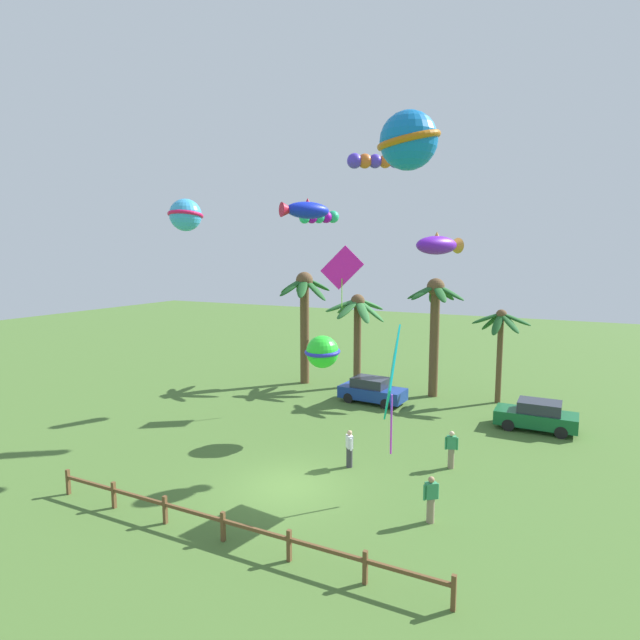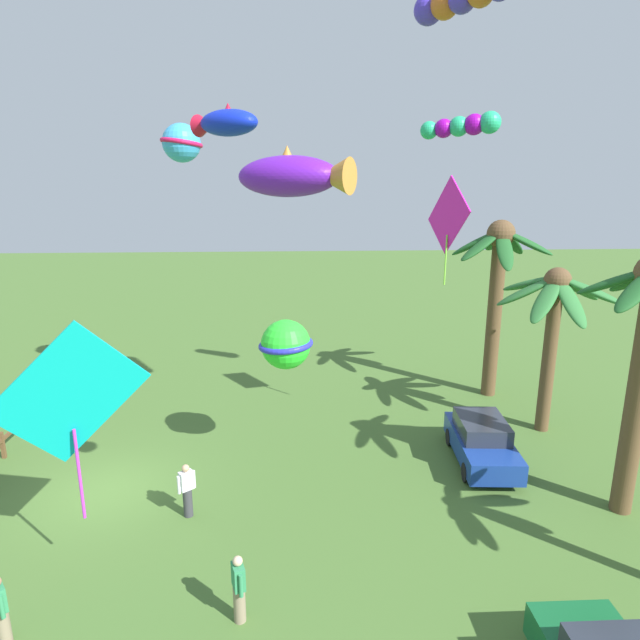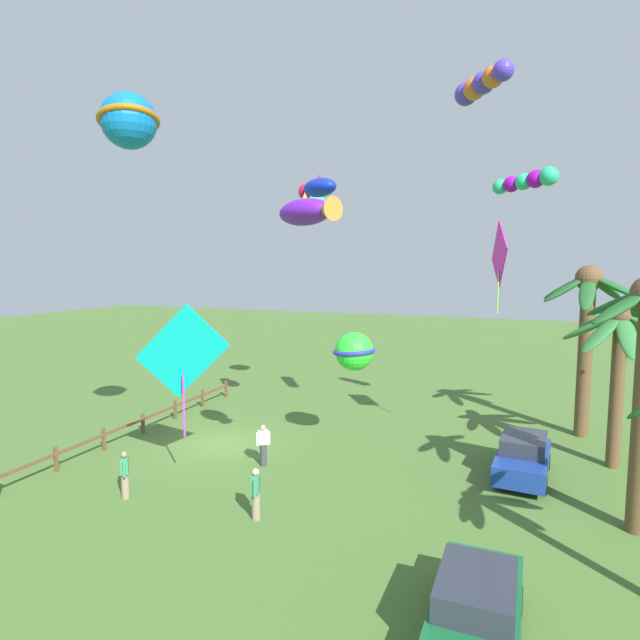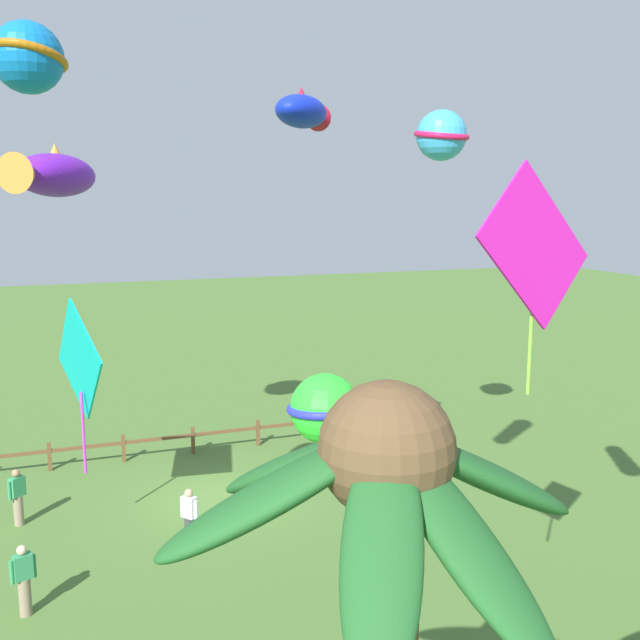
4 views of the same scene
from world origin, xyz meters
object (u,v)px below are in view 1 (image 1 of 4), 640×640
Objects in this scene: palm_tree_2 at (357,317)px; kite_ball_8 at (409,141)px; parked_car_0 at (537,416)px; parked_car_1 at (372,390)px; spectator_0 at (349,448)px; kite_diamond_3 at (392,374)px; kite_fish_1 at (439,245)px; kite_ball_5 at (322,352)px; spectator_2 at (431,499)px; kite_tube_2 at (321,217)px; kite_fish_6 at (305,210)px; kite_tube_4 at (372,161)px; kite_ball_0 at (186,215)px; kite_diamond_7 at (342,269)px; palm_tree_1 at (304,304)px; palm_tree_3 at (501,331)px; palm_tree_0 at (435,313)px; spectator_1 at (451,449)px.

palm_tree_2 is 19.06m from kite_ball_8.
parked_car_1 is at bearing 174.62° from parked_car_0.
kite_diamond_3 is (2.40, -1.83, 3.82)m from spectator_0.
kite_ball_8 is at bearing -57.34° from kite_diamond_3.
kite_fish_1 reaches higher than kite_ball_5.
palm_tree_2 is 1.55× the size of parked_car_1.
kite_ball_8 reaches higher than spectator_2.
parked_car_0 is at bearing -19.52° from palm_tree_2.
kite_tube_2 is at bearing 129.83° from spectator_2.
kite_diamond_3 is (-1.77, 1.09, 3.82)m from spectator_2.
kite_diamond_3 is at bearing -30.62° from kite_fish_6.
kite_tube_4 is at bearing -73.50° from parked_car_1.
kite_ball_0 is 10.58m from kite_tube_4.
kite_diamond_3 is (-4.30, -10.24, 3.88)m from parked_car_0.
kite_tube_4 is 1.12× the size of kite_fish_6.
kite_diamond_7 is at bearing -178.57° from parked_car_0.
palm_tree_1 is 4.83× the size of spectator_2.
palm_tree_3 reaches higher than parked_car_0.
kite_tube_4 reaches higher than palm_tree_1.
kite_ball_0 reaches higher than palm_tree_1.
palm_tree_0 is at bearing 147.99° from parked_car_0.
palm_tree_0 is at bearing 74.31° from kite_fish_6.
palm_tree_1 is at bearing 128.06° from kite_ball_8.
parked_car_1 is at bearing 63.94° from kite_ball_0.
kite_diamond_3 is at bearing -4.92° from kite_ball_0.
kite_ball_8 is at bearing -62.83° from palm_tree_2.
parked_car_0 is 12.94m from kite_diamond_7.
spectator_0 is 1.00× the size of spectator_2.
kite_fish_6 is at bearing -96.74° from kite_tube_4.
parked_car_1 is at bearing -133.86° from palm_tree_0.
spectator_2 is at bearing -102.60° from parked_car_0.
parked_car_0 is 9.24m from parked_car_1.
kite_ball_8 is at bearing -53.38° from kite_tube_2.
spectator_1 is (12.21, -9.93, -4.69)m from palm_tree_1.
palm_tree_2 is at bearing 111.00° from spectator_0.
kite_tube_2 is at bearing 80.17° from kite_ball_0.
kite_ball_5 is at bearing -124.98° from palm_tree_3.
palm_tree_0 is 10.36m from kite_fish_1.
kite_diamond_3 is at bearing -66.23° from parked_car_1.
palm_tree_3 is 6.09m from parked_car_0.
kite_fish_6 is 7.43m from kite_ball_8.
kite_fish_1 is at bearing 2.76° from kite_ball_5.
kite_ball_8 is (5.89, -4.25, 1.55)m from kite_fish_6.
kite_diamond_3 reaches higher than spectator_2.
parked_car_0 is at bearing -12.34° from palm_tree_1.
spectator_0 is (8.38, -11.71, -4.69)m from palm_tree_1.
kite_fish_1 is 1.36× the size of kite_ball_5.
palm_tree_2 is 3.92× the size of spectator_1.
kite_ball_5 is (-0.13, -6.49, 3.45)m from parked_car_1.
kite_diamond_7 is at bearing -39.11° from palm_tree_1.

